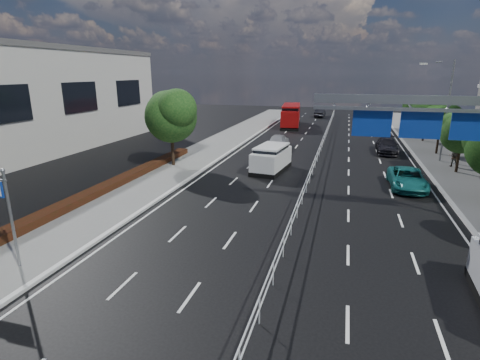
% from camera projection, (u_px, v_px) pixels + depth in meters
% --- Properties ---
extents(ground, '(160.00, 160.00, 0.00)m').
position_uv_depth(ground, '(264.00, 309.00, 13.02)').
color(ground, black).
rests_on(ground, ground).
extents(sidewalk_near, '(5.00, 140.00, 0.14)m').
position_uv_depth(sidewalk_near, '(1.00, 264.00, 15.99)').
color(sidewalk_near, slate).
rests_on(sidewalk_near, ground).
extents(kerb_near, '(0.25, 140.00, 0.15)m').
position_uv_depth(kerb_near, '(50.00, 272.00, 15.34)').
color(kerb_near, silver).
rests_on(kerb_near, ground).
extents(median_fence, '(0.05, 85.00, 1.02)m').
position_uv_depth(median_fence, '(317.00, 158.00, 33.68)').
color(median_fence, silver).
rests_on(median_fence, ground).
extents(hedge_near, '(1.00, 36.00, 0.44)m').
position_uv_depth(hedge_near, '(51.00, 213.00, 21.00)').
color(hedge_near, black).
rests_on(hedge_near, sidewalk_near).
extents(overhead_gantry, '(10.24, 0.38, 7.45)m').
position_uv_depth(overhead_gantry, '(438.00, 120.00, 19.00)').
color(overhead_gantry, gray).
rests_on(overhead_gantry, ground).
extents(streetlight_far, '(2.78, 2.40, 9.00)m').
position_uv_depth(streetlight_far, '(444.00, 105.00, 32.89)').
color(streetlight_far, gray).
rests_on(streetlight_far, ground).
extents(near_building, '(12.00, 38.00, 10.00)m').
position_uv_depth(near_building, '(0.00, 104.00, 36.08)').
color(near_building, beige).
rests_on(near_building, ground).
extents(near_tree_back, '(4.84, 4.51, 6.69)m').
position_uv_depth(near_tree_back, '(171.00, 113.00, 31.46)').
color(near_tree_back, black).
rests_on(near_tree_back, ground).
extents(far_tree_e, '(3.63, 3.38, 5.13)m').
position_uv_depth(far_tree_e, '(464.00, 130.00, 29.43)').
color(far_tree_e, black).
rests_on(far_tree_e, ground).
extents(far_tree_f, '(3.52, 3.28, 5.02)m').
position_uv_depth(far_tree_f, '(442.00, 120.00, 36.39)').
color(far_tree_f, black).
rests_on(far_tree_f, ground).
extents(far_tree_g, '(3.96, 3.69, 5.45)m').
position_uv_depth(far_tree_g, '(427.00, 110.00, 43.25)').
color(far_tree_g, black).
rests_on(far_tree_g, ground).
extents(far_tree_h, '(3.41, 3.18, 4.91)m').
position_uv_depth(far_tree_h, '(416.00, 107.00, 50.28)').
color(far_tree_h, black).
rests_on(far_tree_h, ground).
extents(white_minivan, '(2.75, 5.20, 2.16)m').
position_uv_depth(white_minivan, '(271.00, 159.00, 30.99)').
color(white_minivan, black).
rests_on(white_minivan, ground).
extents(red_bus, '(3.71, 11.06, 3.24)m').
position_uv_depth(red_bus, '(291.00, 115.00, 56.93)').
color(red_bus, black).
rests_on(red_bus, ground).
extents(near_car_silver, '(1.92, 4.41, 1.48)m').
position_uv_depth(near_car_silver, '(279.00, 140.00, 41.07)').
color(near_car_silver, '#9FA1A6').
rests_on(near_car_silver, ground).
extents(near_car_dark, '(1.82, 4.56, 1.48)m').
position_uv_depth(near_car_dark, '(320.00, 113.00, 68.59)').
color(near_car_dark, black).
rests_on(near_car_dark, ground).
extents(parked_car_teal, '(2.40, 5.11, 1.41)m').
position_uv_depth(parked_car_teal, '(407.00, 179.00, 26.43)').
color(parked_car_teal, '#166565').
rests_on(parked_car_teal, ground).
extents(parked_car_dark, '(2.12, 5.08, 1.47)m').
position_uv_depth(parked_car_dark, '(387.00, 146.00, 38.08)').
color(parked_car_dark, black).
rests_on(parked_car_dark, ground).
extents(pedestrian_b, '(1.04, 0.93, 1.76)m').
position_uv_depth(pedestrian_b, '(454.00, 156.00, 31.94)').
color(pedestrian_b, gray).
rests_on(pedestrian_b, sidewalk_far).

